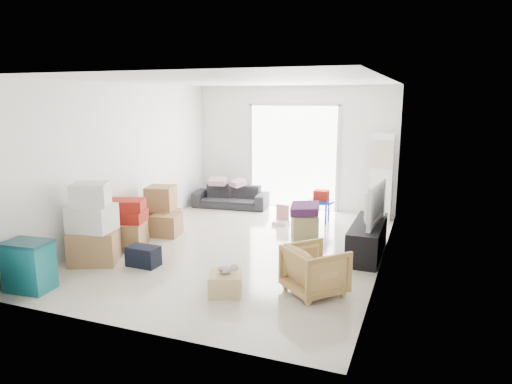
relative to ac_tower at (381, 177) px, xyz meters
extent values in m
cube|color=beige|center=(-1.95, -2.65, -0.99)|extent=(4.50, 6.00, 0.24)
cube|color=white|center=(-1.95, -2.65, 1.95)|extent=(4.50, 6.00, 0.24)
cube|color=white|center=(-1.95, 0.47, 0.48)|extent=(4.50, 0.24, 2.70)
cube|color=white|center=(-1.95, -5.77, 0.48)|extent=(4.50, 0.24, 2.70)
cube|color=white|center=(-4.32, -2.65, 0.48)|extent=(0.24, 6.00, 2.70)
cube|color=white|center=(0.42, -2.65, 0.48)|extent=(0.24, 6.00, 2.70)
cube|color=white|center=(-1.95, 0.33, 0.27)|extent=(2.00, 0.01, 2.30)
cube|color=silver|center=(-2.95, 0.32, 0.27)|extent=(0.06, 0.04, 2.30)
cube|color=silver|center=(-0.95, 0.32, 0.27)|extent=(0.06, 0.04, 2.30)
cube|color=silver|center=(-1.95, 0.32, 1.42)|extent=(2.10, 0.04, 0.06)
cube|color=white|center=(0.00, 0.00, 0.00)|extent=(0.45, 0.30, 1.75)
cube|color=black|center=(0.05, -2.29, -0.62)|extent=(0.46, 1.54, 0.51)
imported|color=black|center=(0.05, -2.29, -0.29)|extent=(0.76, 1.19, 0.15)
imported|color=#29292E|center=(-3.26, -0.15, -0.55)|extent=(1.71, 0.68, 0.65)
cube|color=#BB8897|center=(-3.58, -0.14, -0.17)|extent=(0.40, 0.34, 0.11)
cube|color=#BB8897|center=(-3.09, -0.15, -0.16)|extent=(0.44, 0.43, 0.12)
imported|color=tan|center=(-0.38, -4.03, -0.53)|extent=(0.92, 0.91, 0.69)
cube|color=#116067|center=(-3.85, -5.24, -0.72)|extent=(0.59, 0.44, 0.31)
cube|color=#116067|center=(-3.85, -5.24, -0.41)|extent=(0.59, 0.44, 0.31)
cube|color=#0C333D|center=(-3.85, -5.24, -0.24)|extent=(0.61, 0.45, 0.04)
cube|color=olive|center=(-3.75, -4.13, -0.62)|extent=(0.84, 0.78, 0.50)
cube|color=silver|center=(-3.75, -4.13, -0.18)|extent=(0.68, 0.59, 0.39)
cube|color=silver|center=(-3.75, -4.13, 0.18)|extent=(0.64, 0.62, 0.33)
cube|color=olive|center=(-3.75, -3.36, -0.66)|extent=(0.77, 0.77, 0.44)
cube|color=maroon|center=(-3.75, -3.36, -0.34)|extent=(0.74, 0.58, 0.20)
cube|color=maroon|center=(-3.75, -3.36, -0.15)|extent=(0.74, 0.62, 0.18)
cube|color=olive|center=(-3.72, -2.31, -0.67)|extent=(0.61, 0.52, 0.41)
cube|color=olive|center=(-3.72, -2.31, -0.25)|extent=(0.58, 0.58, 0.44)
cube|color=olive|center=(-3.48, -2.53, -0.68)|extent=(0.54, 0.54, 0.39)
cube|color=black|center=(-2.98, -3.98, -0.73)|extent=(0.47, 0.29, 0.30)
cube|color=#938955|center=(-1.09, -1.85, -0.66)|extent=(0.57, 0.57, 0.43)
cube|color=#3E1A42|center=(-1.09, -1.85, -0.37)|extent=(0.56, 0.56, 0.14)
cylinder|color=#0B32D1|center=(-1.06, -0.69, -0.44)|extent=(0.52, 0.52, 0.04)
cylinder|color=#0B32D1|center=(-0.93, -0.56, -0.67)|extent=(0.04, 0.04, 0.41)
cylinder|color=#0B32D1|center=(-1.20, -0.56, -0.67)|extent=(0.04, 0.04, 0.41)
cylinder|color=#0B32D1|center=(-1.20, -0.82, -0.67)|extent=(0.04, 0.04, 0.41)
cylinder|color=#0B32D1|center=(-0.93, -0.82, -0.67)|extent=(0.04, 0.04, 0.41)
cube|color=maroon|center=(-1.06, -0.69, -0.32)|extent=(0.28, 0.22, 0.20)
cube|color=silver|center=(-1.75, -1.14, -0.84)|extent=(0.31, 0.28, 0.07)
cube|color=#CB717D|center=(-1.75, -1.03, -0.65)|extent=(0.27, 0.07, 0.31)
cube|color=#E2C282|center=(-1.44, -4.44, -0.74)|extent=(0.52, 0.52, 0.27)
ellipsoid|color=#B2ADA8|center=(-1.44, -4.44, -0.55)|extent=(0.20, 0.14, 0.11)
cube|color=red|center=(-1.44, -4.44, -0.55)|extent=(0.17, 0.16, 0.03)
sphere|color=#B2ADA8|center=(-1.33, -4.41, -0.52)|extent=(0.10, 0.10, 0.10)
camera|label=1|loc=(0.84, -9.38, 1.58)|focal=32.00mm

